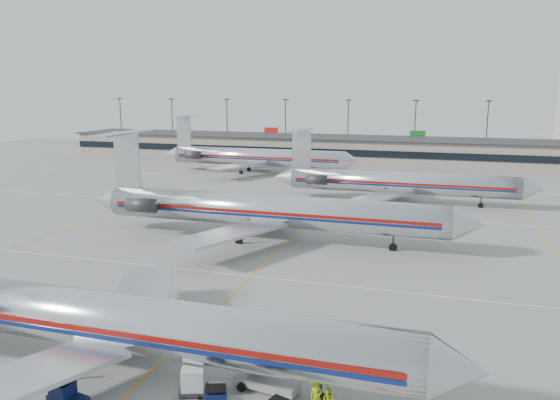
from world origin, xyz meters
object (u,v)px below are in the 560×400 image
at_px(jet_foreground, 99,318).
at_px(uld_container, 193,381).
at_px(belt_loader, 268,380).
at_px(jet_second_row, 262,210).

bearing_deg(jet_foreground, uld_container, -8.14).
height_order(uld_container, belt_loader, belt_loader).
xyz_separation_m(jet_foreground, jet_second_row, (-0.04, 32.90, 0.22)).
bearing_deg(belt_loader, uld_container, -149.02).
xyz_separation_m(uld_container, belt_loader, (4.24, 1.70, -0.19)).
distance_m(uld_container, belt_loader, 4.58).
bearing_deg(belt_loader, jet_second_row, 118.71).
xyz_separation_m(jet_second_row, uld_container, (7.24, -33.93, -2.89)).
distance_m(jet_second_row, belt_loader, 34.35).
height_order(jet_foreground, uld_container, jet_foreground).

